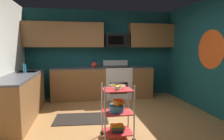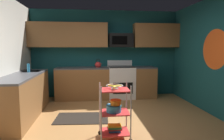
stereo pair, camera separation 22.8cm
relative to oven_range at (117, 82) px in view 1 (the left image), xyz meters
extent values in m
cube|color=#A87542|center=(-0.44, -2.10, -0.50)|extent=(4.40, 4.80, 0.04)
cube|color=#14474C|center=(-0.44, 0.33, 0.82)|extent=(4.52, 0.06, 2.60)
cube|color=#14474C|center=(1.79, -2.10, 0.82)|extent=(0.06, 4.80, 2.60)
cylinder|color=#E5591E|center=(1.76, -1.72, 0.97)|extent=(0.00, 0.87, 0.87)
cube|color=brown|center=(-0.44, 0.00, -0.04)|extent=(2.91, 0.60, 0.88)
cube|color=#4C4C51|center=(-0.44, 0.00, 0.42)|extent=(2.91, 0.60, 0.04)
cube|color=brown|center=(-2.34, -1.39, -0.04)|extent=(0.60, 2.18, 0.88)
cube|color=#4C4C51|center=(-2.34, -1.39, 0.42)|extent=(0.60, 2.18, 0.04)
cube|color=#B7BABC|center=(-2.34, -0.75, 0.36)|extent=(0.44, 0.36, 0.16)
cube|color=white|center=(0.00, 0.00, -0.02)|extent=(0.76, 0.64, 0.92)
cube|color=black|center=(0.00, -0.33, -0.13)|extent=(0.56, 0.01, 0.32)
cube|color=white|center=(0.00, 0.29, 0.53)|extent=(0.76, 0.06, 0.18)
cube|color=black|center=(0.00, 0.00, 0.45)|extent=(0.72, 0.60, 0.02)
cube|color=brown|center=(-1.52, 0.13, 1.37)|extent=(2.24, 0.33, 0.70)
cube|color=brown|center=(1.08, 0.13, 1.37)|extent=(1.36, 0.33, 0.70)
cube|color=black|center=(0.00, 0.11, 1.22)|extent=(0.70, 0.38, 0.40)
cube|color=black|center=(-0.06, -0.09, 1.22)|extent=(0.44, 0.01, 0.24)
cylinder|color=silver|center=(-0.76, -2.81, 0.00)|extent=(0.02, 0.02, 0.88)
cylinder|color=silver|center=(-0.30, -2.81, 0.00)|extent=(0.02, 0.02, 0.88)
cylinder|color=silver|center=(-0.76, -2.45, 0.00)|extent=(0.02, 0.02, 0.88)
cylinder|color=black|center=(-0.76, -2.45, -0.44)|extent=(0.07, 0.02, 0.07)
cylinder|color=silver|center=(-0.30, -2.45, 0.00)|extent=(0.02, 0.02, 0.88)
cylinder|color=black|center=(-0.30, -2.45, -0.44)|extent=(0.07, 0.02, 0.07)
cube|color=red|center=(-0.53, -2.63, -0.36)|extent=(0.46, 0.36, 0.02)
cube|color=red|center=(-0.53, -2.63, -0.03)|extent=(0.46, 0.36, 0.02)
cube|color=red|center=(-0.53, -2.63, 0.34)|extent=(0.46, 0.36, 0.02)
torus|color=silver|center=(-0.53, -2.63, 0.41)|extent=(0.27, 0.27, 0.01)
cylinder|color=silver|center=(-0.53, -2.63, 0.36)|extent=(0.12, 0.12, 0.02)
ellipsoid|color=yellow|center=(-0.48, -2.61, 0.40)|extent=(0.17, 0.09, 0.04)
ellipsoid|color=yellow|center=(-0.57, -2.59, 0.40)|extent=(0.15, 0.14, 0.04)
ellipsoid|color=yellow|center=(-0.54, -2.68, 0.40)|extent=(0.08, 0.17, 0.04)
cylinder|color=#338CBF|center=(-0.54, -2.63, 0.04)|extent=(0.24, 0.24, 0.11)
torus|color=#338CBF|center=(-0.54, -2.63, 0.09)|extent=(0.25, 0.25, 0.01)
cylinder|color=orange|center=(-0.51, -2.63, 0.13)|extent=(0.17, 0.17, 0.08)
torus|color=orange|center=(-0.51, -2.63, 0.17)|extent=(0.18, 0.18, 0.01)
cube|color=#1E4C8C|center=(-0.53, -2.63, -0.33)|extent=(0.20, 0.16, 0.03)
cube|color=#B22626|center=(-0.53, -2.63, -0.30)|extent=(0.24, 0.15, 0.03)
cube|color=#26723F|center=(-0.53, -2.63, -0.28)|extent=(0.22, 0.18, 0.02)
cube|color=gold|center=(-0.53, -2.63, -0.25)|extent=(0.22, 0.15, 0.02)
sphere|color=red|center=(-0.68, 0.00, 0.51)|extent=(0.18, 0.18, 0.18)
sphere|color=black|center=(-0.68, 0.00, 0.60)|extent=(0.03, 0.03, 0.03)
cone|color=red|center=(-0.60, 0.00, 0.53)|extent=(0.09, 0.04, 0.06)
torus|color=black|center=(-0.68, 0.00, 0.63)|extent=(0.12, 0.01, 0.12)
cylinder|color=#2D8CBF|center=(-2.33, -0.98, 0.54)|extent=(0.06, 0.06, 0.20)
cube|color=black|center=(-1.10, -1.62, -0.47)|extent=(1.15, 0.78, 0.01)
camera|label=1|loc=(-1.14, -5.61, 1.01)|focal=31.22mm
camera|label=2|loc=(-0.91, -5.65, 1.01)|focal=31.22mm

